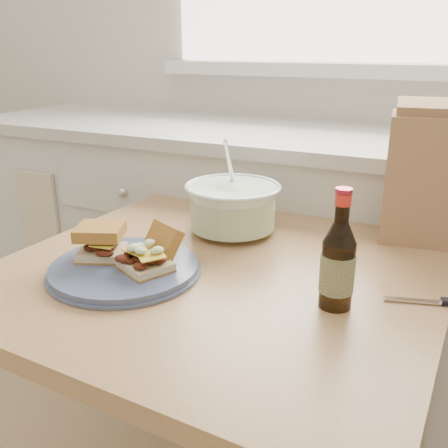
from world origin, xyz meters
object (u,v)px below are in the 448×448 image
at_px(dining_table, 226,308).
at_px(paper_bag, 436,180).
at_px(plate, 125,269).
at_px(coleslaw_bowl, 233,209).
at_px(beer_bottle, 338,264).

bearing_deg(dining_table, paper_bag, 44.71).
relative_size(plate, coleslaw_bowl, 1.29).
relative_size(dining_table, plate, 3.09).
xyz_separation_m(dining_table, beer_bottle, (0.26, -0.08, 0.20)).
bearing_deg(paper_bag, coleslaw_bowl, -166.49).
bearing_deg(coleslaw_bowl, dining_table, -69.64).
bearing_deg(plate, dining_table, 38.84).
xyz_separation_m(beer_bottle, paper_bag, (0.13, 0.43, 0.07)).
height_order(dining_table, coleslaw_bowl, coleslaw_bowl).
bearing_deg(paper_bag, dining_table, -144.82).
height_order(dining_table, plate, plate).
distance_m(dining_table, beer_bottle, 0.34).
xyz_separation_m(plate, beer_bottle, (0.43, 0.05, 0.07)).
bearing_deg(dining_table, plate, -138.35).
height_order(plate, coleslaw_bowl, coleslaw_bowl).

